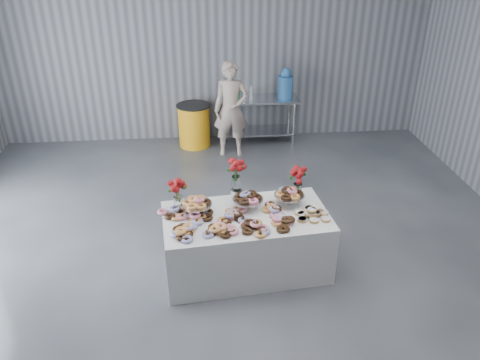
% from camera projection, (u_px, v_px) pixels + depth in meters
% --- Properties ---
extents(ground, '(9.00, 9.00, 0.00)m').
position_uv_depth(ground, '(231.00, 287.00, 5.40)').
color(ground, '#35373C').
rests_on(ground, ground).
extents(room_walls, '(8.04, 9.04, 4.02)m').
position_uv_depth(room_walls, '(197.00, 56.00, 4.20)').
color(room_walls, gray).
rests_on(room_walls, ground).
extents(display_table, '(1.99, 1.18, 0.75)m').
position_uv_depth(display_table, '(246.00, 242.00, 5.54)').
color(display_table, white).
rests_on(display_table, ground).
extents(prep_table, '(1.50, 0.60, 0.90)m').
position_uv_depth(prep_table, '(258.00, 112.00, 8.77)').
color(prep_table, silver).
rests_on(prep_table, ground).
extents(donut_mounds, '(1.88, 0.98, 0.09)m').
position_uv_depth(donut_mounds, '(247.00, 214.00, 5.30)').
color(donut_mounds, '#D47E4D').
rests_on(donut_mounds, display_table).
extents(cake_stand_left, '(0.36, 0.36, 0.17)m').
position_uv_depth(cake_stand_left, '(196.00, 203.00, 5.34)').
color(cake_stand_left, silver).
rests_on(cake_stand_left, display_table).
extents(cake_stand_mid, '(0.36, 0.36, 0.17)m').
position_uv_depth(cake_stand_mid, '(248.00, 198.00, 5.44)').
color(cake_stand_mid, silver).
rests_on(cake_stand_mid, display_table).
extents(cake_stand_right, '(0.36, 0.36, 0.17)m').
position_uv_depth(cake_stand_right, '(289.00, 194.00, 5.52)').
color(cake_stand_right, silver).
rests_on(cake_stand_right, display_table).
extents(danish_pile, '(0.48, 0.48, 0.11)m').
position_uv_depth(danish_pile, '(313.00, 212.00, 5.33)').
color(danish_pile, silver).
rests_on(danish_pile, display_table).
extents(bouquet_left, '(0.26, 0.26, 0.42)m').
position_uv_depth(bouquet_left, '(177.00, 188.00, 5.32)').
color(bouquet_left, white).
rests_on(bouquet_left, display_table).
extents(bouquet_right, '(0.26, 0.26, 0.42)m').
position_uv_depth(bouquet_right, '(299.00, 175.00, 5.60)').
color(bouquet_right, white).
rests_on(bouquet_right, display_table).
extents(bouquet_center, '(0.26, 0.26, 0.57)m').
position_uv_depth(bouquet_center, '(236.00, 173.00, 5.48)').
color(bouquet_center, silver).
rests_on(bouquet_center, display_table).
extents(water_jug, '(0.28, 0.28, 0.55)m').
position_uv_depth(water_jug, '(285.00, 84.00, 8.56)').
color(water_jug, '#4089DB').
rests_on(water_jug, prep_table).
extents(drink_bottles, '(0.54, 0.08, 0.27)m').
position_uv_depth(drink_bottles, '(241.00, 93.00, 8.46)').
color(drink_bottles, '#268C33').
rests_on(drink_bottles, prep_table).
extents(person, '(0.63, 0.43, 1.70)m').
position_uv_depth(person, '(231.00, 109.00, 8.25)').
color(person, '#CC8C93').
rests_on(person, ground).
extents(trash_barrel, '(0.63, 0.63, 0.80)m').
position_uv_depth(trash_barrel, '(194.00, 125.00, 8.78)').
color(trash_barrel, '#F6A414').
rests_on(trash_barrel, ground).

